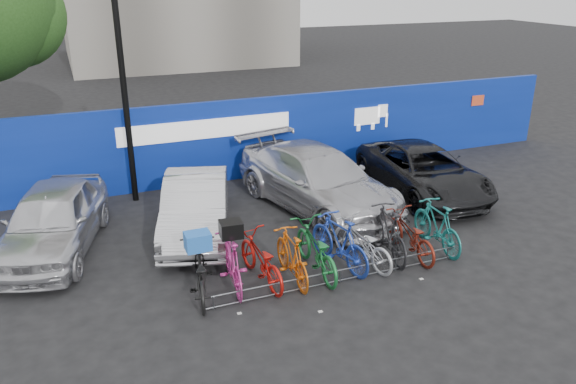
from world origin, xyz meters
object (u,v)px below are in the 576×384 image
car_1 (196,206)px  bike_5 (339,242)px  bike_0 (200,273)px  bike_1 (232,262)px  bike_6 (362,243)px  bike_9 (437,226)px  bike_8 (410,235)px  bike_rack (340,275)px  car_3 (423,171)px  bike_4 (316,249)px  bike_7 (389,232)px  car_2 (318,180)px  bike_2 (260,259)px  car_0 (53,220)px  bike_3 (292,256)px  lamppost (123,80)px

car_1 → bike_5: bearing=-32.5°
bike_0 → bike_5: 2.98m
bike_1 → bike_6: size_ratio=0.99×
bike_0 → bike_9: 5.38m
bike_8 → bike_rack: bearing=14.2°
car_1 → bike_0: (-0.58, -2.78, -0.19)m
car_3 → bike_1: bearing=-152.6°
bike_4 → bike_9: (2.97, -0.01, 0.03)m
bike_7 → car_2: bearing=-76.2°
bike_rack → bike_9: bike_9 is taller
car_2 → bike_5: (-0.91, -3.07, -0.21)m
car_3 → bike_6: car_3 is taller
car_2 → bike_rack: bearing=-121.1°
bike_5 → bike_2: bearing=-12.4°
bike_1 → bike_8: size_ratio=0.99×
bike_4 → bike_5: bike_5 is taller
car_1 → car_3: bearing=18.0°
bike_6 → bike_0: bearing=-13.5°
car_0 → car_2: bearing=16.8°
bike_rack → bike_9: bearing=11.7°
car_1 → bike_4: 3.34m
car_1 → car_2: 3.32m
bike_7 → bike_3: bearing=12.3°
bike_9 → bike_rack: bearing=13.8°
bike_rack → car_3: (4.36, 3.54, 0.49)m
bike_4 → bike_8: size_ratio=1.09×
car_0 → car_2: size_ratio=0.81×
lamppost → bike_7: 7.62m
bike_0 → bike_8: (4.63, -0.08, -0.01)m
bike_3 → bike_7: bike_7 is taller
bike_0 → car_3: bearing=-146.5°
bike_1 → bike_7: (3.50, -0.05, 0.03)m
lamppost → car_1: (1.09, -2.65, -2.59)m
car_0 → bike_8: size_ratio=2.37×
car_2 → bike_7: bearing=-97.8°
bike_7 → bike_6: bearing=15.8°
car_2 → car_3: 3.18m
bike_8 → car_0: bearing=-23.8°
bike_2 → bike_8: bike_2 is taller
car_3 → bike_3: car_3 is taller
car_2 → bike_4: bearing=-128.5°
car_3 → bike_8: car_3 is taller
bike_rack → bike_9: size_ratio=3.04×
bike_0 → bike_4: 2.41m
car_0 → bike_2: bearing=-21.9°
car_0 → bike_5: size_ratio=2.27×
bike_1 → bike_9: (4.71, -0.11, 0.01)m
car_3 → bike_5: car_3 is taller
car_2 → bike_5: bearing=-119.7°
car_2 → bike_9: bearing=-77.5°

